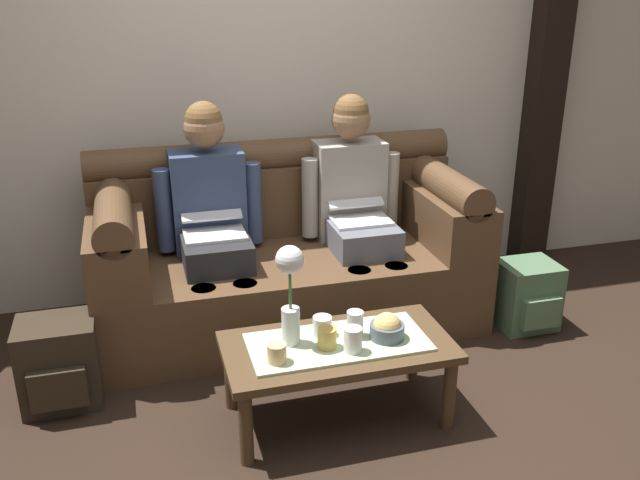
% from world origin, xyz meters
% --- Properties ---
extents(ground_plane, '(14.00, 14.00, 0.00)m').
position_xyz_m(ground_plane, '(0.00, 0.00, 0.00)').
color(ground_plane, black).
extents(back_wall_patterned, '(6.00, 0.12, 2.90)m').
position_xyz_m(back_wall_patterned, '(0.00, 1.70, 1.45)').
color(back_wall_patterned, beige).
rests_on(back_wall_patterned, ground_plane).
extents(timber_pillar, '(0.20, 0.20, 2.90)m').
position_xyz_m(timber_pillar, '(1.76, 1.58, 1.45)').
color(timber_pillar, black).
rests_on(timber_pillar, ground_plane).
extents(couch, '(2.03, 0.88, 0.96)m').
position_xyz_m(couch, '(0.00, 1.17, 0.37)').
color(couch, '#513823').
rests_on(couch, ground_plane).
extents(person_left, '(0.56, 0.67, 1.22)m').
position_xyz_m(person_left, '(-0.39, 1.17, 0.66)').
color(person_left, '#232326').
rests_on(person_left, ground_plane).
extents(person_right, '(0.56, 0.67, 1.22)m').
position_xyz_m(person_right, '(0.39, 1.17, 0.66)').
color(person_right, '#595B66').
rests_on(person_right, ground_plane).
extents(coffee_table, '(0.97, 0.49, 0.38)m').
position_xyz_m(coffee_table, '(0.00, 0.20, 0.32)').
color(coffee_table, '#47331E').
rests_on(coffee_table, ground_plane).
extents(flower_vase, '(0.12, 0.12, 0.44)m').
position_xyz_m(flower_vase, '(-0.19, 0.24, 0.64)').
color(flower_vase, silver).
rests_on(flower_vase, coffee_table).
extents(snack_bowl, '(0.15, 0.15, 0.12)m').
position_xyz_m(snack_bowl, '(0.21, 0.17, 0.42)').
color(snack_bowl, '#4C5666').
rests_on(snack_bowl, coffee_table).
extents(cup_near_left, '(0.08, 0.08, 0.08)m').
position_xyz_m(cup_near_left, '(-0.05, 0.27, 0.42)').
color(cup_near_left, silver).
rests_on(cup_near_left, coffee_table).
extents(cup_near_right, '(0.08, 0.08, 0.09)m').
position_xyz_m(cup_near_right, '(-0.06, 0.16, 0.42)').
color(cup_near_right, gold).
rests_on(cup_near_right, coffee_table).
extents(cup_far_center, '(0.07, 0.07, 0.11)m').
position_xyz_m(cup_far_center, '(0.08, 0.22, 0.43)').
color(cup_far_center, silver).
rests_on(cup_far_center, coffee_table).
extents(cup_far_left, '(0.08, 0.08, 0.11)m').
position_xyz_m(cup_far_left, '(0.04, 0.11, 0.43)').
color(cup_far_left, white).
rests_on(cup_far_left, coffee_table).
extents(cup_far_right, '(0.08, 0.08, 0.08)m').
position_xyz_m(cup_far_right, '(-0.28, 0.11, 0.42)').
color(cup_far_right, '#DBB77A').
rests_on(cup_far_right, coffee_table).
extents(backpack_right, '(0.31, 0.31, 0.37)m').
position_xyz_m(backpack_right, '(1.24, 0.71, 0.18)').
color(backpack_right, '#4C6B4C').
rests_on(backpack_right, ground_plane).
extents(backpack_left, '(0.34, 0.32, 0.40)m').
position_xyz_m(backpack_left, '(-1.16, 0.64, 0.20)').
color(backpack_left, '#2D2319').
rests_on(backpack_left, ground_plane).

